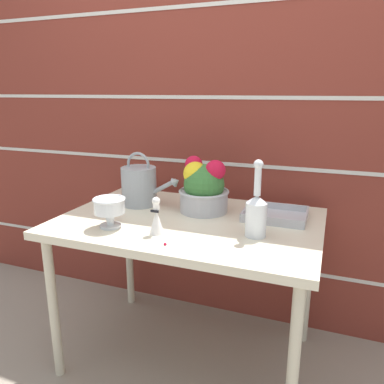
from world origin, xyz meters
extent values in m
plane|color=gray|center=(0.00, 0.00, 0.00)|extent=(12.00, 12.00, 0.00)
cube|color=maroon|center=(0.00, 0.50, 1.10)|extent=(3.60, 0.08, 2.20)
cube|color=beige|center=(0.00, 0.46, 0.34)|extent=(3.53, 0.00, 0.02)
cube|color=beige|center=(0.00, 0.46, 0.92)|extent=(3.53, 0.00, 0.02)
cube|color=beige|center=(0.00, 0.46, 1.28)|extent=(3.53, 0.00, 0.02)
cube|color=beige|center=(0.00, 0.46, 1.74)|extent=(3.53, 0.00, 0.02)
cube|color=beige|center=(0.00, 0.00, 0.72)|extent=(1.19, 0.80, 0.04)
cylinder|color=beige|center=(-0.53, -0.34, 0.35)|extent=(0.04, 0.04, 0.70)
cylinder|color=beige|center=(0.53, -0.34, 0.35)|extent=(0.04, 0.04, 0.70)
cylinder|color=beige|center=(-0.53, 0.34, 0.35)|extent=(0.04, 0.04, 0.70)
cylinder|color=beige|center=(0.53, 0.34, 0.35)|extent=(0.04, 0.04, 0.70)
cylinder|color=#93999E|center=(-0.32, 0.12, 0.84)|extent=(0.18, 0.18, 0.20)
cylinder|color=#93999E|center=(-0.18, 0.12, 0.85)|extent=(0.14, 0.02, 0.09)
cone|color=#93999E|center=(-0.12, 0.12, 0.88)|extent=(0.05, 0.05, 0.06)
torus|color=#93999E|center=(-0.32, 0.12, 0.95)|extent=(0.13, 0.01, 0.13)
cylinder|color=silver|center=(-0.28, -0.22, 0.75)|extent=(0.09, 0.09, 0.01)
cylinder|color=silver|center=(-0.28, -0.22, 0.78)|extent=(0.03, 0.03, 0.05)
sphere|color=silver|center=(-0.28, -0.22, 0.78)|extent=(0.04, 0.04, 0.04)
cylinder|color=silver|center=(-0.28, -0.22, 0.84)|extent=(0.13, 0.13, 0.06)
torus|color=silver|center=(-0.28, -0.22, 0.87)|extent=(0.14, 0.14, 0.01)
cylinder|color=#ADADB2|center=(0.03, 0.14, 0.79)|extent=(0.23, 0.23, 0.10)
torus|color=#ADADB2|center=(0.03, 0.14, 0.84)|extent=(0.25, 0.25, 0.01)
sphere|color=#387033|center=(0.03, 0.14, 0.88)|extent=(0.20, 0.20, 0.20)
sphere|color=yellow|center=(-0.02, 0.12, 0.93)|extent=(0.12, 0.12, 0.12)
sphere|color=red|center=(-0.04, 0.17, 0.96)|extent=(0.09, 0.09, 0.09)
sphere|color=red|center=(0.08, 0.13, 0.95)|extent=(0.10, 0.10, 0.10)
cylinder|color=silver|center=(0.33, -0.10, 0.81)|extent=(0.09, 0.09, 0.14)
cone|color=silver|center=(0.33, -0.10, 0.90)|extent=(0.09, 0.09, 0.03)
cylinder|color=silver|center=(0.33, -0.10, 0.97)|extent=(0.03, 0.03, 0.11)
sphere|color=silver|center=(0.33, -0.10, 1.04)|extent=(0.04, 0.04, 0.04)
cone|color=white|center=(-0.06, -0.21, 0.79)|extent=(0.06, 0.06, 0.10)
cylinder|color=white|center=(-0.06, -0.21, 0.86)|extent=(0.03, 0.03, 0.04)
sphere|color=white|center=(-0.06, -0.21, 0.88)|extent=(0.03, 0.03, 0.03)
cube|color=black|center=(-0.06, -0.23, 0.84)|extent=(0.03, 0.01, 0.01)
cube|color=#B7B7BC|center=(0.37, 0.16, 0.74)|extent=(0.28, 0.23, 0.01)
cube|color=#B7B7BC|center=(0.37, 0.04, 0.76)|extent=(0.28, 0.01, 0.04)
cube|color=#B7B7BC|center=(0.37, 0.27, 0.76)|extent=(0.28, 0.01, 0.04)
cube|color=#B7B7BC|center=(0.23, 0.16, 0.76)|extent=(0.01, 0.23, 0.04)
cube|color=#B7B7BC|center=(0.51, 0.16, 0.76)|extent=(0.01, 0.23, 0.04)
sphere|color=red|center=(0.02, -0.31, 0.74)|extent=(0.01, 0.01, 0.01)
camera|label=1|loc=(0.60, -1.53, 1.32)|focal=35.00mm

